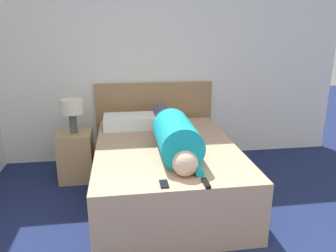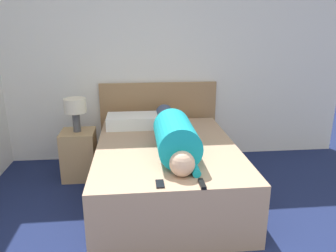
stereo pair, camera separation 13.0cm
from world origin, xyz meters
TOP-DOWN VIEW (x-y plane):
  - wall_back at (0.00, 3.30)m, footprint 5.08×0.06m
  - bed at (0.02, 2.13)m, footprint 1.41×1.94m
  - headboard at (0.02, 3.23)m, footprint 1.53×0.04m
  - nightstand at (-0.96, 2.69)m, footprint 0.38×0.38m
  - table_lamp at (-0.96, 2.69)m, footprint 0.25×0.25m
  - person_lying at (0.08, 2.01)m, footprint 0.37×1.71m
  - pillow_near_headboard at (-0.33, 2.80)m, footprint 0.60×0.36m
  - tv_remote at (0.20, 1.23)m, footprint 0.04×0.15m
  - cell_phone at (-0.12, 1.28)m, footprint 0.06×0.13m

SIDE VIEW (x-z plane):
  - bed at x=0.02m, z-range 0.00..0.57m
  - nightstand at x=-0.96m, z-range 0.00..0.57m
  - headboard at x=0.02m, z-range 0.00..1.03m
  - cell_phone at x=-0.12m, z-range 0.57..0.59m
  - tv_remote at x=0.20m, z-range 0.57..0.60m
  - pillow_near_headboard at x=-0.33m, z-range 0.57..0.72m
  - person_lying at x=0.08m, z-range 0.55..0.92m
  - table_lamp at x=-0.96m, z-range 0.66..1.05m
  - wall_back at x=0.00m, z-range 0.00..2.60m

